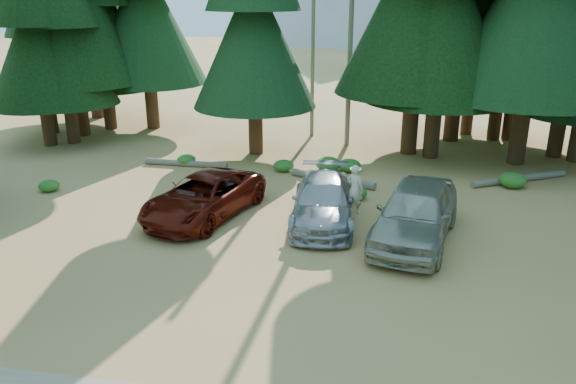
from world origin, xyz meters
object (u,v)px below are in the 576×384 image
log_left (186,163)px  log_mid (332,179)px  log_right (519,179)px  silver_minivan_right (416,213)px  frisbee_player (355,189)px  silver_minivan_center (323,201)px  red_pickup (204,197)px

log_left → log_mid: bearing=-7.7°
log_mid → log_right: bearing=31.5°
log_mid → log_right: size_ratio=0.82×
silver_minivan_right → frisbee_player: (-1.95, 0.74, 0.41)m
frisbee_player → silver_minivan_center: bearing=8.8°
silver_minivan_right → log_mid: size_ratio=1.44×
frisbee_player → log_left: (-7.80, 5.56, -1.20)m
log_left → silver_minivan_right: bearing=-30.8°
silver_minivan_right → log_right: size_ratio=1.19×
silver_minivan_center → log_right: 9.29m
silver_minivan_right → log_mid: bearing=133.3°
silver_minivan_right → log_right: bearing=68.0°
red_pickup → frisbee_player: size_ratio=3.20×
frisbee_player → log_right: bearing=-113.1°
silver_minivan_center → silver_minivan_right: 3.19m
silver_minivan_center → log_mid: 4.15m
silver_minivan_right → log_left: bearing=159.6°
frisbee_player → log_mid: size_ratio=0.43×
silver_minivan_center → frisbee_player: frisbee_player is taller
log_mid → log_right: 7.68m
silver_minivan_center → silver_minivan_right: size_ratio=0.93×
silver_minivan_center → log_right: silver_minivan_center is taller
silver_minivan_center → silver_minivan_right: (3.00, -1.05, 0.19)m
red_pickup → silver_minivan_center: size_ratio=1.04×
silver_minivan_right → log_mid: 6.05m
red_pickup → silver_minivan_center: (4.12, 0.27, 0.00)m
silver_minivan_right → log_left: silver_minivan_right is taller
silver_minivan_center → red_pickup: bearing=179.6°
red_pickup → log_right: red_pickup is taller
silver_minivan_right → log_right: (4.49, 6.51, -0.78)m
silver_minivan_right → log_mid: (-3.07, 5.15, -0.77)m
log_left → log_right: bearing=2.9°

